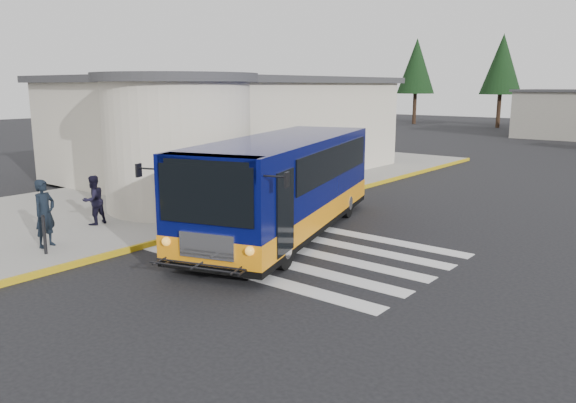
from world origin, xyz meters
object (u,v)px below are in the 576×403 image
Objects in this scene: transit_bus at (284,189)px; pedestrian_b at (93,200)px; bollard at (44,235)px; pedestrian_a at (45,213)px.

pedestrian_b is at bearing -164.70° from transit_bus.
bollard is (1.85, -2.65, -0.27)m from pedestrian_b.
pedestrian_a reaches higher than pedestrian_b.
transit_bus is 6.13m from pedestrian_b.
transit_bus is at bearing 61.24° from bollard.
pedestrian_a is 0.84m from bollard.
pedestrian_b is at bearing 124.86° from bollard.
bollard is at bearing -136.40° from transit_bus.
pedestrian_b reaches higher than bollard.
bollard is (-3.28, -5.98, -0.75)m from transit_bus.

